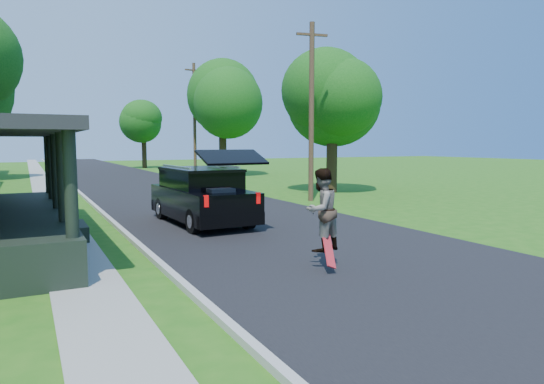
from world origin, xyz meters
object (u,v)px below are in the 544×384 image
skateboarder (321,210)px  utility_pole_near (311,110)px  tree_right_near (332,97)px  black_suv (202,195)px

skateboarder → utility_pole_near: size_ratio=0.22×
skateboarder → tree_right_near: tree_right_near is taller
tree_right_near → utility_pole_near: bearing=-136.3°
black_suv → skateboarder: 6.57m
black_suv → skateboarder: bearing=-88.9°
black_suv → utility_pole_near: (6.55, 3.87, 3.20)m
black_suv → tree_right_near: bearing=32.8°
tree_right_near → utility_pole_near: 4.33m
utility_pole_near → black_suv: bearing=-137.9°
tree_right_near → utility_pole_near: size_ratio=0.97×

